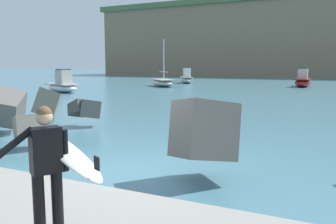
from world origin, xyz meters
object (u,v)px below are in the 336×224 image
at_px(mooring_buoy_inner, 43,97).
at_px(surfer_with_board, 54,161).
at_px(boat_mid_right, 303,81).
at_px(boat_far_left, 163,82).
at_px(boat_far_centre, 187,78).
at_px(station_building_central, 300,1).
at_px(boat_near_right, 63,85).

bearing_deg(mooring_buoy_inner, surfer_with_board, -44.28).
distance_m(boat_mid_right, boat_far_left, 16.46).
distance_m(boat_far_centre, station_building_central, 63.25).
height_order(surfer_with_board, boat_far_left, boat_far_left).
bearing_deg(station_building_central, boat_far_left, -97.11).
bearing_deg(boat_near_right, boat_mid_right, 44.03).
bearing_deg(surfer_with_board, boat_mid_right, 90.23).
bearing_deg(boat_far_centre, mooring_buoy_inner, -90.10).
bearing_deg(surfer_with_board, station_building_central, 93.82).
height_order(boat_near_right, boat_mid_right, boat_mid_right).
bearing_deg(boat_mid_right, boat_far_left, -156.36).
distance_m(boat_far_left, boat_far_centre, 8.19).
distance_m(surfer_with_board, boat_far_left, 37.15).
bearing_deg(boat_far_left, surfer_with_board, -65.77).
bearing_deg(boat_near_right, boat_far_left, 70.35).
height_order(boat_far_left, mooring_buoy_inner, boat_far_left).
distance_m(boat_near_right, station_building_central, 83.25).
relative_size(boat_mid_right, boat_far_centre, 1.00).
distance_m(surfer_with_board, mooring_buoy_inner, 21.85).
xyz_separation_m(boat_near_right, station_building_central, (12.80, 79.97, 19.28)).
bearing_deg(boat_far_centre, surfer_with_board, -69.67).
distance_m(boat_far_left, mooring_buoy_inner, 18.63).
bearing_deg(station_building_central, surfer_with_board, -86.18).
height_order(boat_near_right, boat_far_left, boat_far_left).
xyz_separation_m(surfer_with_board, boat_near_right, (-19.59, 21.68, -0.61)).
distance_m(mooring_buoy_inner, station_building_central, 89.08).
relative_size(boat_mid_right, station_building_central, 0.76).
bearing_deg(surfer_with_board, mooring_buoy_inner, 135.72).
distance_m(surfer_with_board, station_building_central, 103.58).
xyz_separation_m(boat_near_right, boat_mid_right, (19.43, 18.78, 0.03)).
bearing_deg(mooring_buoy_inner, boat_far_centre, 89.90).
bearing_deg(boat_near_right, surfer_with_board, -47.91).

